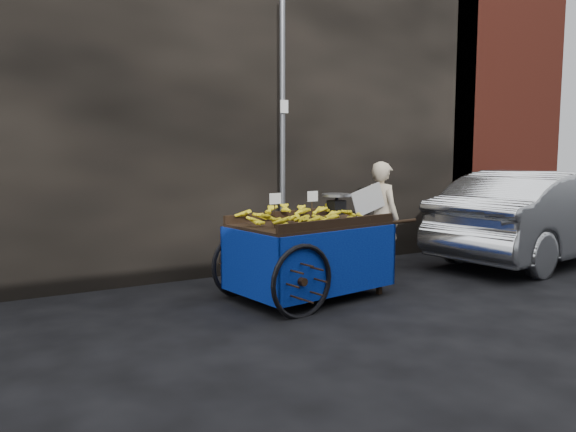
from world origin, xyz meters
TOP-DOWN VIEW (x-y plane):
  - ground at (0.00, 0.00)m, footprint 80.00×80.00m
  - building_wall at (0.39, 2.60)m, footprint 13.50×2.00m
  - street_pole at (0.30, 1.30)m, footprint 0.12×0.10m
  - banana_cart at (-0.12, -0.01)m, footprint 2.59×1.46m
  - vendor at (1.66, 0.73)m, footprint 0.90×0.65m
  - plastic_bag at (1.30, 0.40)m, footprint 0.31×0.25m
  - parked_car at (4.49, 0.08)m, footprint 4.64×2.19m

SIDE VIEW (x-z plane):
  - ground at x=0.00m, z-range 0.00..0.00m
  - plastic_bag at x=1.30m, z-range 0.00..0.28m
  - parked_car at x=4.49m, z-range 0.00..1.47m
  - vendor at x=1.66m, z-range 0.00..1.63m
  - banana_cart at x=-0.12m, z-range 0.16..1.49m
  - street_pole at x=0.30m, z-range 0.01..4.01m
  - building_wall at x=0.39m, z-range 0.00..5.00m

